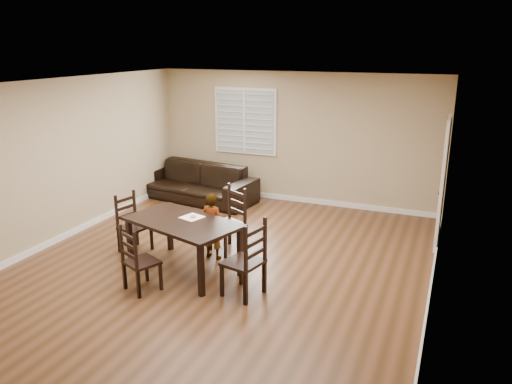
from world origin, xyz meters
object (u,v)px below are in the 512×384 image
at_px(dining_table, 183,226).
at_px(donut, 193,216).
at_px(child, 212,226).
at_px(chair_right, 251,263).
at_px(chair_near, 234,221).
at_px(chair_far, 134,263).
at_px(sofa, 196,182).
at_px(chair_left, 130,224).

distance_m(dining_table, donut, 0.22).
bearing_deg(child, chair_right, 145.15).
xyz_separation_m(chair_near, donut, (-0.26, -0.84, 0.32)).
distance_m(chair_far, chair_right, 1.57).
bearing_deg(chair_near, sofa, 159.31).
height_order(chair_near, child, chair_near).
height_order(chair_far, chair_right, chair_right).
relative_size(chair_near, donut, 11.40).
distance_m(chair_left, child, 1.41).
xyz_separation_m(dining_table, donut, (0.08, 0.17, 0.11)).
bearing_deg(chair_right, donut, -101.80).
height_order(chair_far, child, child).
bearing_deg(dining_table, child, 90.00).
bearing_deg(sofa, dining_table, -56.25).
distance_m(chair_right, sofa, 4.50).
distance_m(chair_left, donut, 1.35).
distance_m(chair_near, chair_far, 1.94).
xyz_separation_m(child, sofa, (-1.72, 2.60, -0.15)).
bearing_deg(child, chair_near, -102.88).
xyz_separation_m(chair_left, chair_right, (2.43, -0.74, 0.06)).
bearing_deg(sofa, chair_right, -44.21).
xyz_separation_m(chair_far, donut, (0.35, 1.00, 0.38)).
distance_m(chair_near, child, 0.46).
relative_size(chair_far, donut, 10.08).
bearing_deg(chair_left, dining_table, -94.24).
relative_size(chair_far, chair_left, 0.98).
relative_size(chair_right, sofa, 0.41).
bearing_deg(chair_near, chair_left, -129.12).
bearing_deg(chair_far, chair_near, -83.62).
height_order(chair_right, donut, chair_right).
relative_size(donut, sofa, 0.04).
bearing_deg(chair_right, sofa, -128.46).
bearing_deg(chair_near, dining_table, -80.29).
xyz_separation_m(chair_near, chair_far, (-0.61, -1.84, -0.06)).
bearing_deg(donut, chair_right, -25.34).
height_order(chair_far, donut, chair_far).
bearing_deg(chair_far, child, -83.03).
bearing_deg(chair_far, chair_right, -138.13).
relative_size(chair_far, chair_right, 0.87).
height_order(chair_left, chair_right, chair_right).
bearing_deg(chair_near, chair_right, -29.11).
bearing_deg(sofa, chair_far, -64.59).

